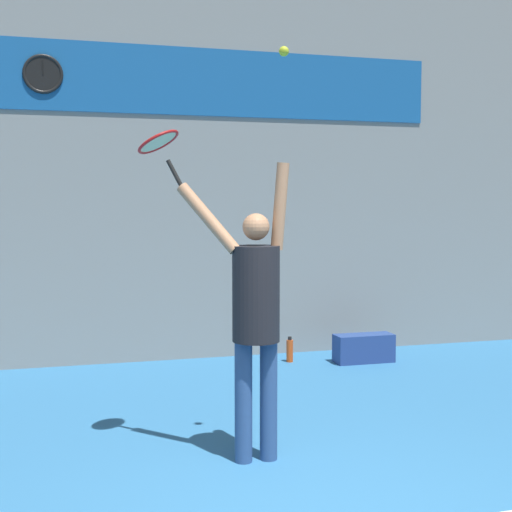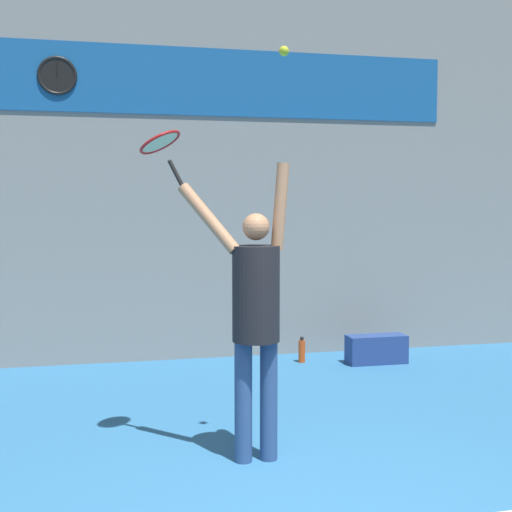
{
  "view_description": "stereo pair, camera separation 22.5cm",
  "coord_description": "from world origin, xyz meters",
  "px_view_note": "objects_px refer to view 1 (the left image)",
  "views": [
    {
      "loc": [
        -1.5,
        -3.32,
        1.9
      ],
      "look_at": [
        -0.1,
        1.64,
        1.52
      ],
      "focal_mm": 50.0,
      "sensor_mm": 36.0,
      "label": 1
    },
    {
      "loc": [
        -1.28,
        -3.37,
        1.9
      ],
      "look_at": [
        -0.1,
        1.64,
        1.52
      ],
      "focal_mm": 50.0,
      "sensor_mm": 36.0,
      "label": 2
    }
  ],
  "objects_px": {
    "scoreboard_clock": "(43,74)",
    "water_bottle": "(290,350)",
    "tennis_player": "(255,308)",
    "tennis_ball": "(284,51)",
    "equipment_bag": "(364,348)",
    "tennis_racket": "(160,144)"
  },
  "relations": [
    {
      "from": "scoreboard_clock",
      "to": "tennis_player",
      "type": "distance_m",
      "value": 4.42
    },
    {
      "from": "tennis_racket",
      "to": "scoreboard_clock",
      "type": "bearing_deg",
      "value": 105.12
    },
    {
      "from": "tennis_ball",
      "to": "tennis_player",
      "type": "bearing_deg",
      "value": 164.75
    },
    {
      "from": "tennis_racket",
      "to": "water_bottle",
      "type": "height_order",
      "value": "tennis_racket"
    },
    {
      "from": "scoreboard_clock",
      "to": "tennis_ball",
      "type": "xyz_separation_m",
      "value": [
        1.69,
        -3.57,
        -0.37
      ]
    },
    {
      "from": "water_bottle",
      "to": "equipment_bag",
      "type": "xyz_separation_m",
      "value": [
        0.85,
        -0.25,
        0.03
      ]
    },
    {
      "from": "equipment_bag",
      "to": "tennis_ball",
      "type": "bearing_deg",
      "value": -124.33
    },
    {
      "from": "tennis_ball",
      "to": "equipment_bag",
      "type": "bearing_deg",
      "value": 55.67
    },
    {
      "from": "tennis_player",
      "to": "scoreboard_clock",
      "type": "bearing_deg",
      "value": 112.91
    },
    {
      "from": "scoreboard_clock",
      "to": "water_bottle",
      "type": "xyz_separation_m",
      "value": [
        2.78,
        -0.47,
        -3.21
      ]
    },
    {
      "from": "tennis_player",
      "to": "water_bottle",
      "type": "relative_size",
      "value": 7.19
    },
    {
      "from": "tennis_racket",
      "to": "tennis_ball",
      "type": "xyz_separation_m",
      "value": [
        0.83,
        -0.42,
        0.64
      ]
    },
    {
      "from": "tennis_ball",
      "to": "water_bottle",
      "type": "bearing_deg",
      "value": 70.55
    },
    {
      "from": "water_bottle",
      "to": "tennis_ball",
      "type": "bearing_deg",
      "value": -109.45
    },
    {
      "from": "tennis_racket",
      "to": "water_bottle",
      "type": "relative_size",
      "value": 1.46
    },
    {
      "from": "water_bottle",
      "to": "tennis_racket",
      "type": "bearing_deg",
      "value": -125.68
    },
    {
      "from": "scoreboard_clock",
      "to": "water_bottle",
      "type": "bearing_deg",
      "value": -9.58
    },
    {
      "from": "tennis_ball",
      "to": "equipment_bag",
      "type": "relative_size",
      "value": 0.1
    },
    {
      "from": "tennis_ball",
      "to": "equipment_bag",
      "type": "xyz_separation_m",
      "value": [
        1.95,
        2.85,
        -2.81
      ]
    },
    {
      "from": "scoreboard_clock",
      "to": "water_bottle",
      "type": "height_order",
      "value": "scoreboard_clock"
    },
    {
      "from": "scoreboard_clock",
      "to": "tennis_player",
      "type": "relative_size",
      "value": 0.2
    },
    {
      "from": "tennis_player",
      "to": "tennis_ball",
      "type": "relative_size",
      "value": 30.62
    }
  ]
}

